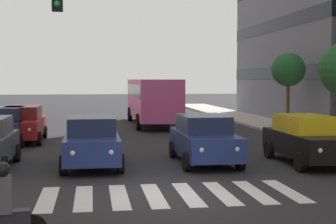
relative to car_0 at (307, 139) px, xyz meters
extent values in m
plane|color=#262628|center=(5.55, 4.03, -0.89)|extent=(180.00, 180.00, 0.00)
cube|color=silver|center=(2.40, 4.03, -0.88)|extent=(0.45, 2.80, 0.01)
cube|color=silver|center=(3.30, 4.03, -0.88)|extent=(0.45, 2.80, 0.01)
cube|color=silver|center=(4.20, 4.03, -0.88)|extent=(0.45, 2.80, 0.01)
cube|color=silver|center=(5.10, 4.03, -0.88)|extent=(0.45, 2.80, 0.01)
cube|color=silver|center=(6.00, 4.03, -0.88)|extent=(0.45, 2.80, 0.01)
cube|color=silver|center=(6.90, 4.03, -0.88)|extent=(0.45, 2.80, 0.01)
cube|color=silver|center=(7.80, 4.03, -0.88)|extent=(0.45, 2.80, 0.01)
cube|color=silver|center=(8.70, 4.03, -0.88)|extent=(0.45, 2.80, 0.01)
cube|color=black|center=(0.00, 0.05, -0.17)|extent=(1.80, 4.40, 0.80)
cube|color=yellow|center=(0.00, -0.15, 0.53)|extent=(1.58, 2.46, 0.60)
cylinder|color=black|center=(0.90, 1.50, -0.57)|extent=(0.22, 0.64, 0.64)
cylinder|color=black|center=(-0.90, -1.40, -0.57)|extent=(0.22, 0.64, 0.64)
cylinder|color=black|center=(0.90, -1.40, -0.57)|extent=(0.22, 0.64, 0.64)
sphere|color=white|center=(0.58, 2.20, -0.09)|extent=(0.18, 0.18, 0.18)
cube|color=navy|center=(3.61, -0.62, -0.17)|extent=(1.80, 4.40, 0.80)
cube|color=#1D2547|center=(3.61, -0.82, 0.53)|extent=(1.58, 2.46, 0.60)
cylinder|color=black|center=(2.71, 0.83, -0.57)|extent=(0.22, 0.64, 0.64)
cylinder|color=black|center=(4.51, 0.83, -0.57)|extent=(0.22, 0.64, 0.64)
cylinder|color=black|center=(2.71, -2.08, -0.57)|extent=(0.22, 0.64, 0.64)
cylinder|color=black|center=(4.51, -2.08, -0.57)|extent=(0.22, 0.64, 0.64)
sphere|color=white|center=(3.04, 1.53, -0.09)|extent=(0.18, 0.18, 0.18)
sphere|color=white|center=(4.19, 1.53, -0.09)|extent=(0.18, 0.18, 0.18)
cube|color=navy|center=(7.58, -0.56, -0.17)|extent=(1.80, 4.40, 0.80)
cube|color=#1D2547|center=(7.58, -0.76, 0.53)|extent=(1.58, 2.46, 0.60)
cylinder|color=black|center=(6.68, 0.89, -0.57)|extent=(0.22, 0.64, 0.64)
cylinder|color=black|center=(8.48, 0.89, -0.57)|extent=(0.22, 0.64, 0.64)
cylinder|color=black|center=(6.68, -2.01, -0.57)|extent=(0.22, 0.64, 0.64)
cylinder|color=black|center=(8.48, -2.01, -0.57)|extent=(0.22, 0.64, 0.64)
sphere|color=white|center=(7.00, 1.59, -0.09)|extent=(0.18, 0.18, 0.18)
sphere|color=white|center=(8.16, 1.59, -0.09)|extent=(0.18, 0.18, 0.18)
cylinder|color=black|center=(10.30, 0.88, -0.57)|extent=(0.22, 0.64, 0.64)
cylinder|color=black|center=(10.30, -2.02, -0.57)|extent=(0.22, 0.64, 0.64)
cube|color=navy|center=(11.58, -7.24, -0.17)|extent=(1.80, 4.40, 0.80)
cube|color=#1D2547|center=(11.58, -7.44, 0.53)|extent=(1.58, 2.46, 0.60)
cylinder|color=black|center=(10.68, -5.79, -0.57)|extent=(0.22, 0.64, 0.64)
cylinder|color=black|center=(10.68, -8.69, -0.57)|extent=(0.22, 0.64, 0.64)
sphere|color=white|center=(11.01, -5.09, -0.09)|extent=(0.18, 0.18, 0.18)
cube|color=maroon|center=(10.87, -7.93, -0.17)|extent=(1.80, 4.40, 0.80)
cube|color=maroon|center=(10.87, -8.13, 0.53)|extent=(1.58, 2.46, 0.60)
cylinder|color=black|center=(9.97, -6.48, -0.57)|extent=(0.22, 0.64, 0.64)
cylinder|color=black|center=(9.97, -9.39, -0.57)|extent=(0.22, 0.64, 0.64)
cylinder|color=black|center=(11.77, -9.39, -0.57)|extent=(0.22, 0.64, 0.64)
sphere|color=white|center=(10.29, -5.78, -0.09)|extent=(0.18, 0.18, 0.18)
sphere|color=white|center=(11.45, -5.78, -0.09)|extent=(0.18, 0.18, 0.18)
cube|color=#DB5193|center=(3.61, -16.17, 0.86)|extent=(2.50, 10.50, 2.50)
cube|color=black|center=(3.61, -16.17, 1.41)|extent=(2.52, 9.87, 0.80)
cylinder|color=black|center=(2.36, -12.50, -0.39)|extent=(0.28, 1.00, 1.00)
cylinder|color=black|center=(4.86, -12.50, -0.39)|extent=(0.28, 1.00, 1.00)
cylinder|color=black|center=(2.36, -19.32, -0.39)|extent=(0.28, 1.00, 1.00)
cylinder|color=black|center=(4.86, -19.32, -0.39)|extent=(0.28, 1.00, 1.00)
cube|color=#4C4C51|center=(9.11, 7.79, 0.11)|extent=(0.35, 0.41, 0.64)
sphere|color=black|center=(9.11, 7.79, 0.55)|extent=(0.26, 0.26, 0.26)
sphere|color=green|center=(8.33, 5.02, 3.82)|extent=(0.14, 0.14, 0.14)
cylinder|color=#513823|center=(-3.98, -11.60, 0.68)|extent=(0.20, 0.20, 2.84)
sphere|color=#235B2D|center=(-3.98, -11.60, 2.71)|extent=(2.01, 2.01, 2.01)
camera|label=1|loc=(7.56, 16.73, 2.11)|focal=53.50mm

